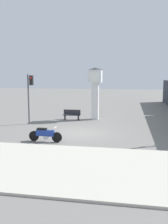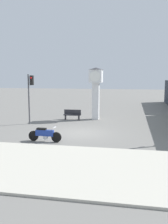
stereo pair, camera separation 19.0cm
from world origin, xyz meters
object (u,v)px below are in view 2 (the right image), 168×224
at_px(clock_tower, 96,85).
at_px(bench, 72,114).
at_px(motorcycle, 45,134).
at_px(traffic_light, 30,90).

height_order(clock_tower, bench, clock_tower).
height_order(motorcycle, clock_tower, clock_tower).
height_order(motorcycle, traffic_light, traffic_light).
relative_size(motorcycle, bench, 1.35).
xyz_separation_m(motorcycle, traffic_light, (-3.07, 5.18, 2.43)).
bearing_deg(bench, motorcycle, -88.82).
height_order(traffic_light, bench, traffic_light).
bearing_deg(traffic_light, clock_tower, 33.77).
bearing_deg(clock_tower, traffic_light, -146.23).
xyz_separation_m(traffic_light, bench, (2.91, 2.80, -2.40)).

